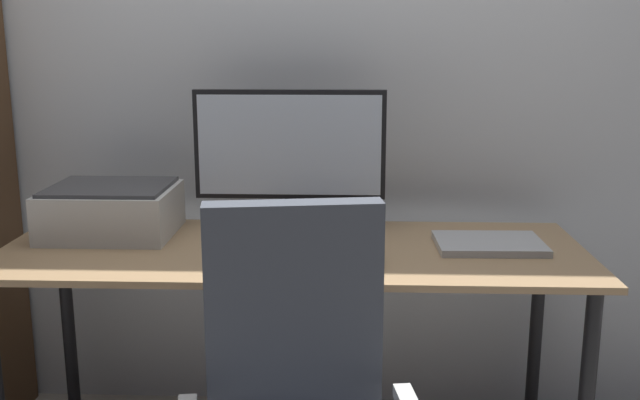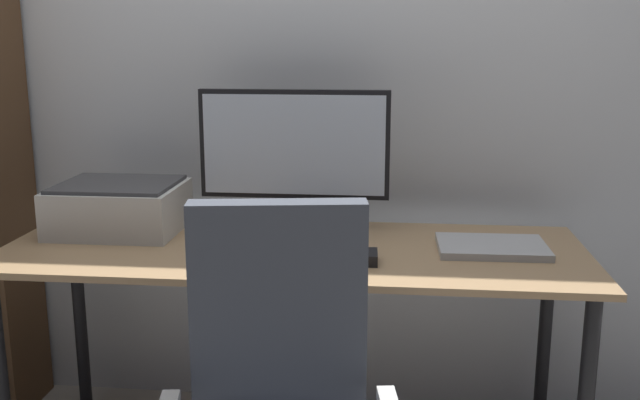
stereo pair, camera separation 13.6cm
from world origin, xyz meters
name	(u,v)px [view 2 (the right image)]	position (x,y,z in m)	size (l,w,h in m)	color
back_wall	(312,55)	(0.00, 0.50, 1.30)	(6.40, 0.10, 2.60)	silver
desk	(293,272)	(0.00, 0.00, 0.66)	(1.77, 0.66, 0.74)	tan
monitor	(294,151)	(-0.02, 0.19, 1.01)	(0.61, 0.20, 0.46)	black
keyboard	(280,258)	(-0.02, -0.14, 0.75)	(0.29, 0.11, 0.02)	black
mouse	(368,257)	(0.23, -0.13, 0.76)	(0.06, 0.10, 0.03)	black
coffee_mug	(327,236)	(0.11, -0.02, 0.78)	(0.10, 0.09, 0.09)	#285193
laptop	(492,247)	(0.60, 0.03, 0.75)	(0.32, 0.23, 0.02)	#B7BABC
printer	(119,207)	(-0.59, 0.13, 0.82)	(0.40, 0.34, 0.16)	silver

